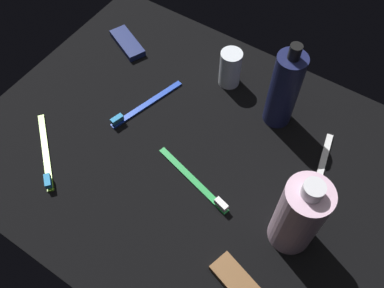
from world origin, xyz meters
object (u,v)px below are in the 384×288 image
toothbrush_green (197,183)px  toothbrush_blue (143,106)px  toothbrush_white (320,176)px  toothbrush_lime (46,155)px  lotion_bottle (284,90)px  bodywash_bottle (299,215)px  deodorant_stick (230,68)px  snack_bar_brown (240,284)px  snack_bar_navy (127,43)px

toothbrush_green → toothbrush_blue: same height
toothbrush_white → toothbrush_lime: 52.26cm
lotion_bottle → bodywash_bottle: (-13.22, 21.33, -0.53)cm
toothbrush_blue → lotion_bottle: bearing=-152.0°
deodorant_stick → snack_bar_brown: 43.54cm
toothbrush_blue → snack_bar_navy: toothbrush_blue is taller
lotion_bottle → toothbrush_lime: 47.26cm
toothbrush_lime → snack_bar_brown: toothbrush_lime is taller
snack_bar_navy → toothbrush_green: bearing=171.4°
deodorant_stick → snack_bar_brown: size_ratio=0.82×
deodorant_stick → lotion_bottle: bearing=167.3°
bodywash_bottle → deodorant_stick: 36.00cm
deodorant_stick → toothbrush_blue: (11.41, 15.98, -3.67)cm
snack_bar_navy → deodorant_stick: bearing=-148.2°
bodywash_bottle → snack_bar_navy: 56.34cm
bodywash_bottle → toothbrush_green: size_ratio=1.03×
deodorant_stick → toothbrush_blue: bearing=54.5°
toothbrush_white → snack_bar_brown: bearing=84.0°
bodywash_bottle → toothbrush_lime: size_ratio=1.25×
lotion_bottle → toothbrush_lime: (32.92, 32.91, -8.17)cm
toothbrush_white → snack_bar_brown: size_ratio=1.72×
bodywash_bottle → toothbrush_blue: size_ratio=1.03×
bodywash_bottle → toothbrush_blue: 39.35cm
lotion_bottle → toothbrush_lime: bearing=45.0°
deodorant_stick → snack_bar_navy: deodorant_stick is taller
deodorant_stick → toothbrush_lime: deodorant_stick is taller
lotion_bottle → toothbrush_blue: bearing=28.0°
deodorant_stick → toothbrush_lime: bearing=61.0°
lotion_bottle → toothbrush_green: (5.31, 21.95, -8.17)cm
toothbrush_green → lotion_bottle: bearing=-103.6°
toothbrush_white → snack_bar_brown: (2.69, 25.45, 0.14)cm
snack_bar_brown → toothbrush_lime: bearing=15.6°
lotion_bottle → toothbrush_blue: 28.91cm
deodorant_stick → toothbrush_white: bearing=157.1°
bodywash_bottle → snack_bar_navy: (51.73, -21.01, -7.50)cm
toothbrush_green → snack_bar_navy: (33.21, -21.63, 0.14)cm
toothbrush_green → toothbrush_white: 23.01cm
lotion_bottle → bodywash_bottle: bearing=121.8°
lotion_bottle → toothbrush_blue: lotion_bottle is taller
lotion_bottle → deodorant_stick: size_ratio=2.32×
toothbrush_green → toothbrush_lime: 29.71cm
lotion_bottle → snack_bar_brown: size_ratio=1.91×
toothbrush_lime → snack_bar_navy: (5.59, -32.58, 0.14)cm
deodorant_stick → snack_bar_navy: (25.45, 3.27, -3.53)cm
toothbrush_white → toothbrush_lime: (46.00, 24.79, 0.00)cm
bodywash_bottle → deodorant_stick: size_ratio=2.13×
toothbrush_blue → toothbrush_white: size_ratio=0.99×
toothbrush_green → toothbrush_white: bearing=-143.0°
lotion_bottle → snack_bar_navy: lotion_bottle is taller
lotion_bottle → bodywash_bottle: 25.10cm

